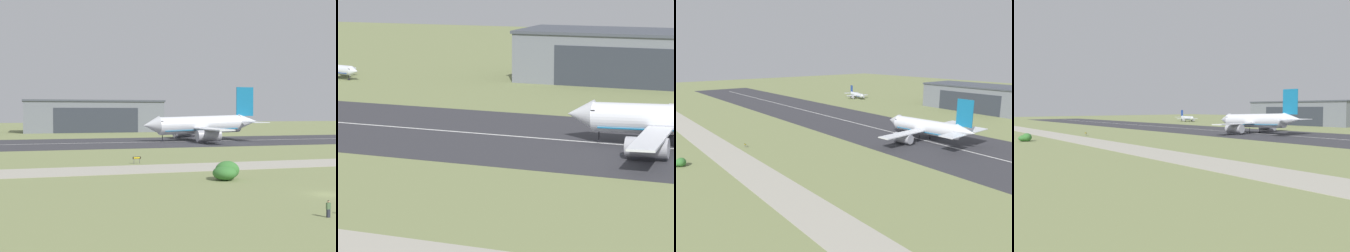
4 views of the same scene
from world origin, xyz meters
The scene contains 5 objects.
ground_plane centered at (0.00, 52.19, 0.00)m, with size 717.46×717.46×0.00m, color #7A8451.
runway_strip centered at (0.00, 104.37, 0.03)m, with size 477.46×52.66×0.06m, color #333338.
runway_centreline centered at (0.00, 104.37, 0.07)m, with size 429.71×0.70×0.01m, color silver.
hangar_building centered at (-5.07, 195.17, 8.17)m, with size 70.34×30.26×16.31m.
airplane_landing centered at (21.76, 105.18, 5.52)m, with size 43.04×50.22×19.29m.
Camera 2 is at (46.74, -51.89, 35.43)m, focal length 85.00 mm.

